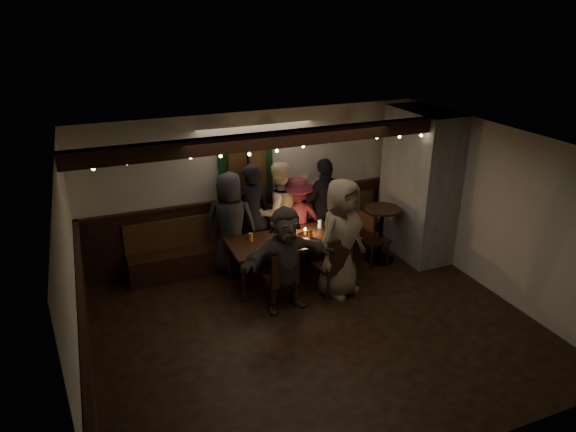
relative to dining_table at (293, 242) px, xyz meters
name	(u,v)px	position (x,y,z in m)	size (l,w,h in m)	color
room	(340,211)	(0.85, 0.02, 0.40)	(6.02, 5.01, 2.62)	black
dining_table	(293,242)	(0.00, 0.00, 0.00)	(2.08, 0.89, 0.90)	black
chair_near_left	(283,277)	(-0.46, -0.74, -0.15)	(0.42, 0.42, 0.93)	black
chair_near_right	(335,263)	(0.40, -0.73, -0.11)	(0.51, 0.51, 1.02)	black
chair_end	(370,235)	(1.45, 0.00, -0.14)	(0.48, 0.48, 0.96)	black
high_top	(381,228)	(1.69, 0.05, -0.06)	(0.62, 0.62, 0.99)	black
person_a	(231,224)	(-0.84, 0.64, 0.20)	(0.86, 0.56, 1.75)	black
person_b	(252,216)	(-0.43, 0.75, 0.24)	(0.67, 0.44, 1.83)	black
person_c	(278,212)	(0.05, 0.77, 0.21)	(0.87, 0.68, 1.79)	beige
person_d	(297,219)	(0.36, 0.67, 0.08)	(0.98, 0.56, 1.52)	maroon
person_e	(325,207)	(0.91, 0.70, 0.21)	(1.04, 0.43, 1.77)	black
person_f	(286,259)	(-0.43, -0.75, 0.13)	(1.50, 0.48, 1.62)	#3E3932
person_g	(341,238)	(0.51, -0.67, 0.26)	(0.92, 0.60, 1.88)	#806E56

